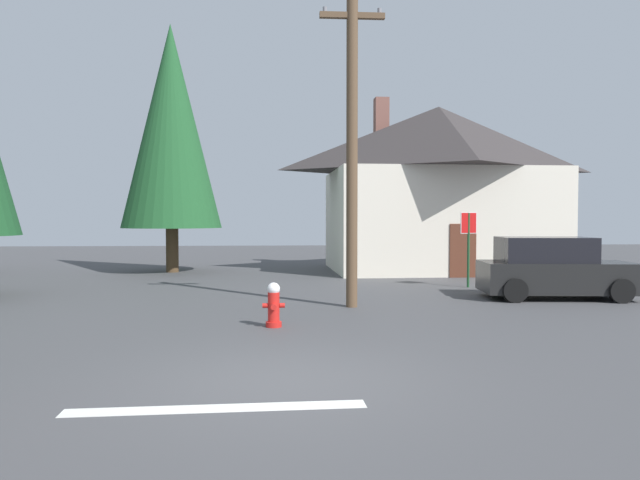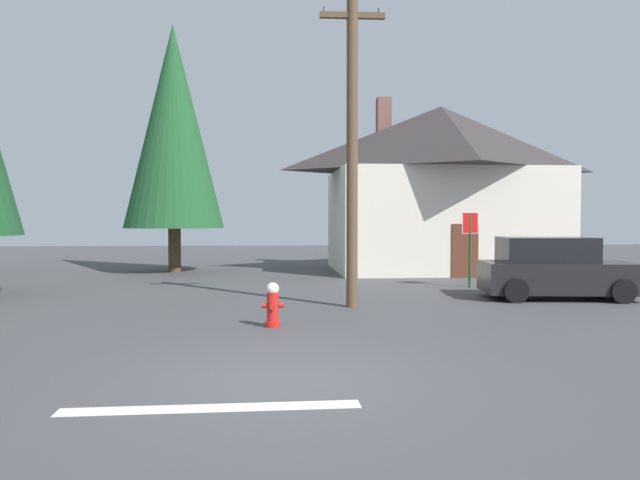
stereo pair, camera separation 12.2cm
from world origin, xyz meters
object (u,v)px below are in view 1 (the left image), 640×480
fire_hydrant (274,305)px  pine_tree_short_left (171,127)px  utility_pole (352,143)px  house (438,186)px  parked_car (553,269)px  stop_sign_far (468,234)px

fire_hydrant → pine_tree_short_left: pine_tree_short_left is taller
utility_pole → pine_tree_short_left: pine_tree_short_left is taller
utility_pole → house: bearing=63.9°
parked_car → pine_tree_short_left: (-11.85, 8.82, 5.13)m
stop_sign_far → parked_car: (1.47, -2.72, -0.90)m
utility_pole → pine_tree_short_left: (-6.14, 9.98, 1.89)m
parked_car → stop_sign_far: bearing=118.4°
house → stop_sign_far: bearing=-96.7°
stop_sign_far → parked_car: size_ratio=0.57×
utility_pole → parked_car: utility_pole is taller
fire_hydrant → utility_pole: bearing=53.3°
stop_sign_far → fire_hydrant: bearing=-133.6°
house → parked_car: house is taller
fire_hydrant → house: size_ratio=0.09×
utility_pole → fire_hydrant: bearing=-126.7°
house → pine_tree_short_left: size_ratio=0.97×
parked_car → pine_tree_short_left: 15.63m
utility_pole → house: size_ratio=0.79×
parked_car → fire_hydrant: bearing=-154.0°
pine_tree_short_left → parked_car: bearing=-36.7°
utility_pole → parked_car: 6.67m
stop_sign_far → house: size_ratio=0.24×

